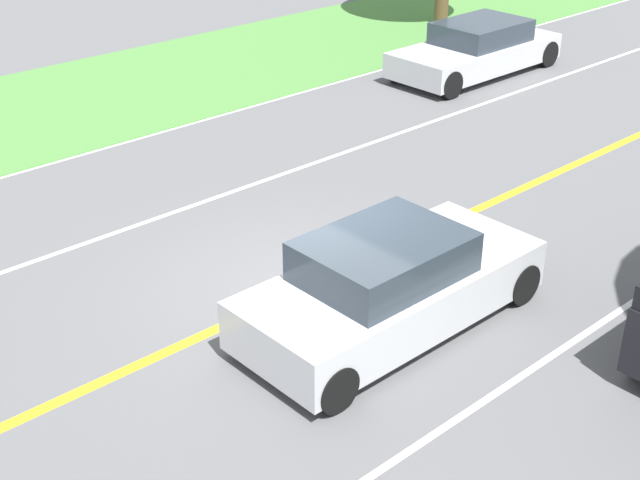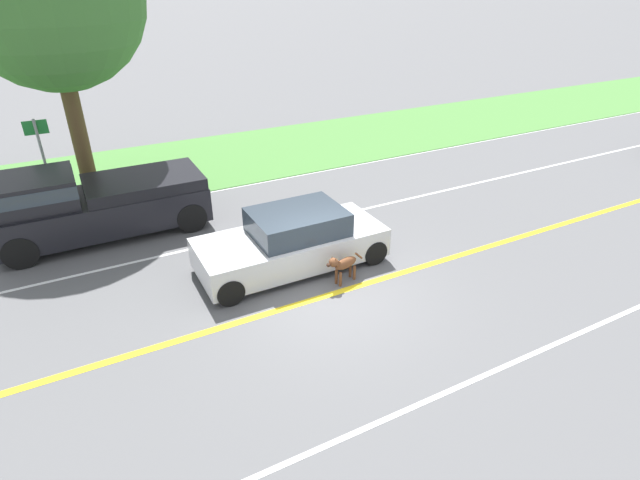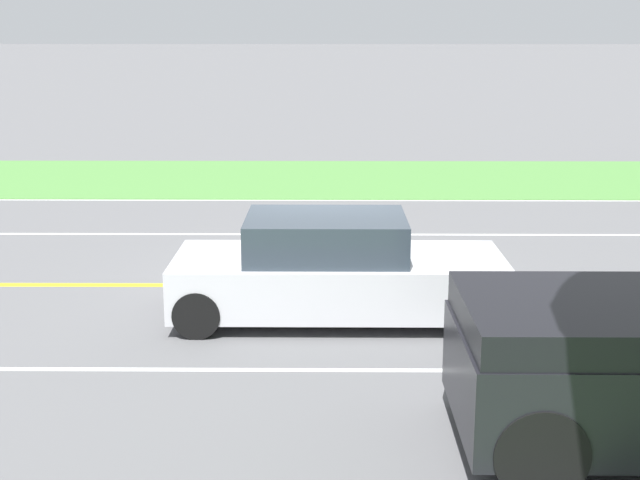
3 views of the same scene
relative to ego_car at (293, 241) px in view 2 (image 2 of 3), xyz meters
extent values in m
plane|color=#5B5B5E|center=(-1.54, -0.20, -0.66)|extent=(400.00, 400.00, 0.00)
cube|color=yellow|center=(-1.54, -0.20, -0.66)|extent=(0.18, 160.00, 0.01)
cube|color=white|center=(5.46, -0.20, -0.66)|extent=(0.14, 160.00, 0.01)
cube|color=white|center=(1.96, -0.20, -0.66)|extent=(0.10, 160.00, 0.01)
cube|color=white|center=(-5.04, -0.20, -0.66)|extent=(0.10, 160.00, 0.01)
cube|color=#4C843D|center=(8.46, -0.20, -0.65)|extent=(6.00, 160.00, 0.03)
cube|color=silver|center=(0.00, 0.04, -0.14)|extent=(1.85, 4.48, 0.70)
cube|color=#2D3842|center=(0.00, -0.14, 0.49)|extent=(1.59, 2.15, 0.56)
cylinder|color=black|center=(0.84, 1.88, -0.35)|extent=(0.22, 0.62, 0.62)
cylinder|color=black|center=(0.84, -1.80, -0.35)|extent=(0.22, 0.62, 0.62)
cylinder|color=black|center=(-0.84, 1.88, -0.35)|extent=(0.22, 0.62, 0.62)
cylinder|color=black|center=(-0.84, -1.80, -0.35)|extent=(0.22, 0.62, 0.62)
ellipsoid|color=brown|center=(-1.22, -0.76, -0.17)|extent=(0.33, 0.65, 0.26)
cylinder|color=brown|center=(-1.20, -0.53, -0.48)|extent=(0.07, 0.07, 0.36)
cylinder|color=brown|center=(-1.10, -0.96, -0.48)|extent=(0.07, 0.07, 0.36)
cylinder|color=brown|center=(-1.33, -0.56, -0.48)|extent=(0.07, 0.07, 0.36)
cylinder|color=brown|center=(-1.24, -0.99, -0.48)|extent=(0.07, 0.07, 0.36)
cylinder|color=brown|center=(-1.28, -0.50, -0.07)|extent=(0.16, 0.19, 0.17)
sphere|color=brown|center=(-1.30, -0.39, -0.01)|extent=(0.25, 0.25, 0.21)
ellipsoid|color=#331E14|center=(-1.33, -0.25, -0.02)|extent=(0.11, 0.12, 0.08)
cone|color=#55301C|center=(-1.24, -0.39, 0.07)|extent=(0.08, 0.08, 0.10)
cone|color=#55301C|center=(-1.35, -0.42, 0.07)|extent=(0.08, 0.08, 0.10)
cylinder|color=brown|center=(-1.13, -1.16, -0.13)|extent=(0.10, 0.24, 0.23)
cube|color=black|center=(3.89, 3.76, 0.04)|extent=(2.05, 5.30, 0.90)
cube|color=black|center=(3.89, 5.29, 0.87)|extent=(1.80, 2.00, 0.77)
cube|color=#2D3842|center=(3.89, 5.29, 0.99)|extent=(1.82, 2.03, 0.34)
cube|color=black|center=(3.89, 2.64, 0.64)|extent=(2.01, 3.01, 0.32)
cylinder|color=black|center=(4.83, 5.83, -0.25)|extent=(0.22, 0.82, 0.82)
cylinder|color=black|center=(4.83, 1.68, -0.25)|extent=(0.22, 0.82, 0.82)
cylinder|color=black|center=(2.96, 5.83, -0.25)|extent=(0.22, 0.82, 0.82)
cylinder|color=black|center=(2.96, 1.68, -0.25)|extent=(0.22, 0.82, 0.82)
cylinder|color=brown|center=(6.93, 3.86, 1.43)|extent=(0.49, 0.49, 4.19)
cylinder|color=gray|center=(6.46, 4.94, 0.69)|extent=(0.08, 0.08, 2.71)
cube|color=#238438|center=(6.52, 4.94, 1.80)|extent=(0.03, 0.64, 0.40)
camera|label=1|loc=(7.09, -7.70, 6.17)|focal=50.00mm
camera|label=2|loc=(-9.57, 4.30, 5.68)|focal=28.00mm
camera|label=3|loc=(11.73, -0.12, 3.25)|focal=50.00mm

